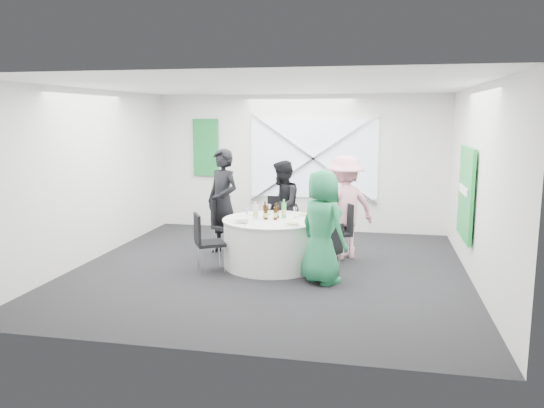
% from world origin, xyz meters
% --- Properties ---
extents(floor, '(6.00, 6.00, 0.00)m').
position_xyz_m(floor, '(0.00, 0.00, 0.00)').
color(floor, black).
rests_on(floor, ground).
extents(ceiling, '(6.00, 6.00, 0.00)m').
position_xyz_m(ceiling, '(0.00, 0.00, 2.80)').
color(ceiling, white).
rests_on(ceiling, wall_back).
extents(wall_back, '(6.00, 0.00, 6.00)m').
position_xyz_m(wall_back, '(0.00, 3.00, 1.40)').
color(wall_back, silver).
rests_on(wall_back, floor).
extents(wall_front, '(6.00, 0.00, 6.00)m').
position_xyz_m(wall_front, '(0.00, -3.00, 1.40)').
color(wall_front, silver).
rests_on(wall_front, floor).
extents(wall_left, '(0.00, 6.00, 6.00)m').
position_xyz_m(wall_left, '(-3.00, 0.00, 1.40)').
color(wall_left, silver).
rests_on(wall_left, floor).
extents(wall_right, '(0.00, 6.00, 6.00)m').
position_xyz_m(wall_right, '(3.00, 0.00, 1.40)').
color(wall_right, silver).
rests_on(wall_right, floor).
extents(window_panel, '(2.60, 0.03, 1.60)m').
position_xyz_m(window_panel, '(0.30, 2.96, 1.50)').
color(window_panel, silver).
rests_on(window_panel, wall_back).
extents(window_brace_a, '(2.63, 0.05, 1.84)m').
position_xyz_m(window_brace_a, '(0.30, 2.92, 1.50)').
color(window_brace_a, silver).
rests_on(window_brace_a, window_panel).
extents(window_brace_b, '(2.63, 0.05, 1.84)m').
position_xyz_m(window_brace_b, '(0.30, 2.92, 1.50)').
color(window_brace_b, silver).
rests_on(window_brace_b, window_panel).
extents(green_banner, '(0.55, 0.04, 1.20)m').
position_xyz_m(green_banner, '(-2.00, 2.95, 1.70)').
color(green_banner, '#167133').
rests_on(green_banner, wall_back).
extents(green_sign, '(0.05, 1.20, 1.40)m').
position_xyz_m(green_sign, '(2.94, 0.60, 1.20)').
color(green_sign, green).
rests_on(green_sign, wall_right).
extents(banquet_table, '(1.56, 1.56, 0.76)m').
position_xyz_m(banquet_table, '(0.00, 0.20, 0.38)').
color(banquet_table, silver).
rests_on(banquet_table, floor).
extents(chair_back, '(0.47, 0.48, 0.95)m').
position_xyz_m(chair_back, '(-0.10, 1.25, 0.56)').
color(chair_back, black).
rests_on(chair_back, floor).
extents(chair_back_left, '(0.62, 0.61, 0.98)m').
position_xyz_m(chair_back_left, '(-0.93, 0.76, 0.58)').
color(chair_back_left, black).
rests_on(chair_back_left, floor).
extents(chair_back_right, '(0.59, 0.58, 0.96)m').
position_xyz_m(chair_back_right, '(1.04, 0.71, 0.57)').
color(chair_back_right, black).
rests_on(chair_back_right, floor).
extents(chair_front_right, '(0.51, 0.51, 0.82)m').
position_xyz_m(chair_front_right, '(0.96, -0.33, 0.48)').
color(chair_front_right, black).
rests_on(chair_front_right, floor).
extents(chair_front_left, '(0.57, 0.56, 0.91)m').
position_xyz_m(chair_front_left, '(-0.93, -0.34, 0.53)').
color(chair_front_left, black).
rests_on(chair_front_left, floor).
extents(person_man_back_left, '(0.79, 0.71, 1.81)m').
position_xyz_m(person_man_back_left, '(-0.98, 0.79, 0.91)').
color(person_man_back_left, black).
rests_on(person_man_back_left, floor).
extents(person_man_back, '(0.45, 0.79, 1.60)m').
position_xyz_m(person_man_back, '(-0.03, 1.23, 0.80)').
color(person_man_back, black).
rests_on(person_man_back, floor).
extents(person_woman_pink, '(1.22, 1.05, 1.73)m').
position_xyz_m(person_woman_pink, '(1.08, 0.91, 0.86)').
color(person_woman_pink, pink).
rests_on(person_woman_pink, floor).
extents(person_woman_green, '(0.94, 0.90, 1.62)m').
position_xyz_m(person_woman_green, '(0.87, -0.49, 0.81)').
color(person_woman_green, '#207849').
rests_on(person_woman_green, floor).
extents(plate_back, '(0.26, 0.26, 0.01)m').
position_xyz_m(plate_back, '(-0.06, 0.77, 0.77)').
color(plate_back, white).
rests_on(plate_back, banquet_table).
extents(plate_back_left, '(0.25, 0.25, 0.01)m').
position_xyz_m(plate_back_left, '(-0.40, 0.53, 0.77)').
color(plate_back_left, white).
rests_on(plate_back_left, banquet_table).
extents(plate_back_right, '(0.27, 0.27, 0.04)m').
position_xyz_m(plate_back_right, '(0.47, 0.55, 0.78)').
color(plate_back_right, white).
rests_on(plate_back_right, banquet_table).
extents(plate_front_right, '(0.26, 0.26, 0.04)m').
position_xyz_m(plate_front_right, '(0.40, -0.22, 0.78)').
color(plate_front_right, white).
rests_on(plate_front_right, banquet_table).
extents(plate_front_left, '(0.26, 0.26, 0.01)m').
position_xyz_m(plate_front_left, '(-0.46, -0.12, 0.77)').
color(plate_front_left, white).
rests_on(plate_front_left, banquet_table).
extents(napkin, '(0.21, 0.16, 0.05)m').
position_xyz_m(napkin, '(-0.39, -0.19, 0.80)').
color(napkin, silver).
rests_on(napkin, plate_front_left).
extents(beer_bottle_a, '(0.06, 0.06, 0.27)m').
position_xyz_m(beer_bottle_a, '(-0.13, 0.26, 0.86)').
color(beer_bottle_a, '#3A200A').
rests_on(beer_bottle_a, banquet_table).
extents(beer_bottle_b, '(0.06, 0.06, 0.25)m').
position_xyz_m(beer_bottle_b, '(0.06, 0.31, 0.85)').
color(beer_bottle_b, '#3A200A').
rests_on(beer_bottle_b, banquet_table).
extents(beer_bottle_c, '(0.06, 0.06, 0.26)m').
position_xyz_m(beer_bottle_c, '(0.07, 0.14, 0.86)').
color(beer_bottle_c, '#3A200A').
rests_on(beer_bottle_c, banquet_table).
extents(beer_bottle_d, '(0.06, 0.06, 0.24)m').
position_xyz_m(beer_bottle_d, '(-0.08, 0.13, 0.85)').
color(beer_bottle_d, '#3A200A').
rests_on(beer_bottle_d, banquet_table).
extents(green_water_bottle, '(0.08, 0.08, 0.30)m').
position_xyz_m(green_water_bottle, '(0.16, 0.33, 0.88)').
color(green_water_bottle, '#44B258').
rests_on(green_water_bottle, banquet_table).
extents(clear_water_bottle, '(0.08, 0.08, 0.28)m').
position_xyz_m(clear_water_bottle, '(-0.25, 0.13, 0.87)').
color(clear_water_bottle, silver).
rests_on(clear_water_bottle, banquet_table).
extents(wine_glass_a, '(0.07, 0.07, 0.17)m').
position_xyz_m(wine_glass_a, '(-0.38, 0.10, 0.88)').
color(wine_glass_a, white).
rests_on(wine_glass_a, banquet_table).
extents(wine_glass_b, '(0.07, 0.07, 0.17)m').
position_xyz_m(wine_glass_b, '(-0.35, 0.41, 0.88)').
color(wine_glass_b, white).
rests_on(wine_glass_b, banquet_table).
extents(wine_glass_c, '(0.07, 0.07, 0.17)m').
position_xyz_m(wine_glass_c, '(-0.12, 0.56, 0.88)').
color(wine_glass_c, white).
rests_on(wine_glass_c, banquet_table).
extents(wine_glass_d, '(0.07, 0.07, 0.17)m').
position_xyz_m(wine_glass_d, '(0.34, 0.39, 0.88)').
color(wine_glass_d, white).
rests_on(wine_glass_d, banquet_table).
extents(fork_a, '(0.10, 0.13, 0.01)m').
position_xyz_m(fork_a, '(0.36, -0.25, 0.76)').
color(fork_a, silver).
rests_on(fork_a, banquet_table).
extents(knife_a, '(0.10, 0.13, 0.01)m').
position_xyz_m(knife_a, '(0.55, 0.03, 0.76)').
color(knife_a, silver).
rests_on(knife_a, banquet_table).
extents(fork_b, '(0.09, 0.13, 0.01)m').
position_xyz_m(fork_b, '(-0.37, 0.64, 0.76)').
color(fork_b, silver).
rests_on(fork_b, banquet_table).
extents(knife_b, '(0.09, 0.14, 0.01)m').
position_xyz_m(knife_b, '(-0.56, 0.34, 0.76)').
color(knife_b, silver).
rests_on(knife_b, banquet_table).
extents(fork_c, '(0.15, 0.02, 0.01)m').
position_xyz_m(fork_c, '(0.16, 0.75, 0.76)').
color(fork_c, silver).
rests_on(fork_c, banquet_table).
extents(knife_c, '(0.15, 0.02, 0.01)m').
position_xyz_m(knife_c, '(-0.19, 0.74, 0.76)').
color(knife_c, silver).
rests_on(knife_c, banquet_table).
extents(fork_d, '(0.08, 0.14, 0.01)m').
position_xyz_m(fork_d, '(0.57, 0.29, 0.76)').
color(fork_d, silver).
rests_on(fork_d, banquet_table).
extents(knife_d, '(0.10, 0.13, 0.01)m').
position_xyz_m(knife_d, '(0.35, 0.66, 0.76)').
color(knife_d, silver).
rests_on(knife_d, banquet_table).
extents(fork_e, '(0.10, 0.13, 0.01)m').
position_xyz_m(fork_e, '(-0.55, 0.02, 0.76)').
color(fork_e, silver).
rests_on(fork_e, banquet_table).
extents(knife_e, '(0.10, 0.13, 0.01)m').
position_xyz_m(knife_e, '(-0.33, -0.27, 0.76)').
color(knife_e, silver).
rests_on(knife_e, banquet_table).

